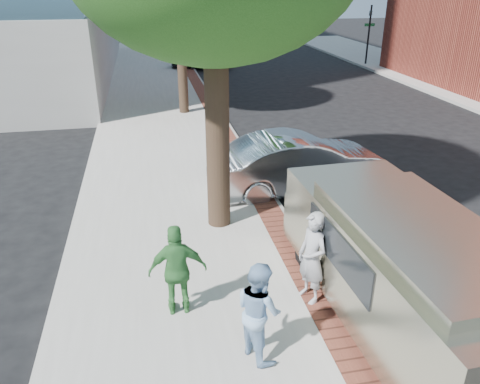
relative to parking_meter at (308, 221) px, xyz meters
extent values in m
plane|color=black|center=(-0.75, 0.31, -1.21)|extent=(120.00, 120.00, 0.00)
cube|color=#9E9991|center=(-2.25, 8.31, -1.13)|extent=(5.00, 60.00, 0.15)
cube|color=brown|center=(-0.05, 8.31, -1.05)|extent=(0.60, 60.00, 0.01)
cube|color=gray|center=(0.30, 8.31, -1.13)|extent=(0.10, 60.00, 0.15)
cylinder|color=black|center=(0.15, 22.31, 0.69)|extent=(0.12, 0.12, 3.80)
imported|color=black|center=(0.15, 22.31, 1.79)|extent=(0.18, 0.15, 0.90)
cube|color=#1E7238|center=(0.15, 22.31, 1.39)|extent=(0.70, 0.03, 0.18)
cylinder|color=black|center=(11.75, 22.31, 0.69)|extent=(0.12, 0.12, 3.80)
imported|color=black|center=(11.75, 22.31, 1.79)|extent=(0.18, 0.15, 0.90)
cube|color=#1E7238|center=(11.75, 22.31, 1.39)|extent=(0.70, 0.03, 0.18)
cylinder|color=black|center=(-1.35, 2.21, 1.14)|extent=(0.52, 0.52, 4.40)
cylinder|color=black|center=(-1.25, 12.31, 0.87)|extent=(0.40, 0.40, 3.85)
cylinder|color=gray|center=(0.00, 0.00, -0.48)|extent=(0.07, 0.07, 1.15)
cube|color=#2D3030|center=(0.00, -0.09, 0.21)|extent=(0.12, 0.14, 0.24)
cube|color=#2D3030|center=(0.00, 0.09, 0.21)|extent=(0.12, 0.14, 0.24)
sphere|color=#3F8C4C|center=(0.00, -0.09, 0.36)|extent=(0.11, 0.11, 0.11)
sphere|color=#3F8C4C|center=(0.00, 0.09, 0.36)|extent=(0.11, 0.11, 0.11)
imported|color=#9C9BA0|center=(-0.23, -0.94, -0.20)|extent=(0.58, 0.72, 1.70)
imported|color=#88ADD3|center=(-1.43, -2.04, -0.26)|extent=(0.84, 0.94, 1.60)
imported|color=#397D3A|center=(-2.51, -0.82, -0.23)|extent=(0.98, 0.43, 1.65)
imported|color=#ADAFB4|center=(1.13, 3.95, -0.42)|extent=(4.95, 2.21, 1.58)
imported|color=black|center=(0.88, 23.25, -0.54)|extent=(3.93, 1.69, 1.32)
cube|color=gray|center=(1.05, -1.69, -0.08)|extent=(2.35, 5.52, 1.53)
cube|color=gray|center=(0.96, 0.69, -0.39)|extent=(2.13, 1.10, 0.91)
cube|color=gray|center=(1.06, -2.03, 0.78)|extent=(2.07, 3.93, 0.18)
cylinder|color=black|center=(0.06, 0.03, -0.84)|extent=(0.28, 0.73, 0.73)
cylinder|color=black|center=(1.92, 0.10, -0.84)|extent=(0.28, 0.73, 0.73)
cube|color=black|center=(2.13, -1.42, 0.27)|extent=(0.11, 2.27, 0.62)
cube|color=black|center=(-0.05, -1.50, 0.27)|extent=(0.11, 2.27, 0.62)
cube|color=black|center=(0.95, 1.20, -0.01)|extent=(1.81, 0.09, 0.45)
camera|label=1|loc=(-2.78, -7.36, 4.16)|focal=35.00mm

